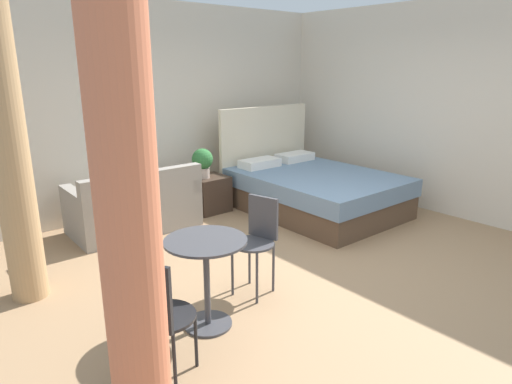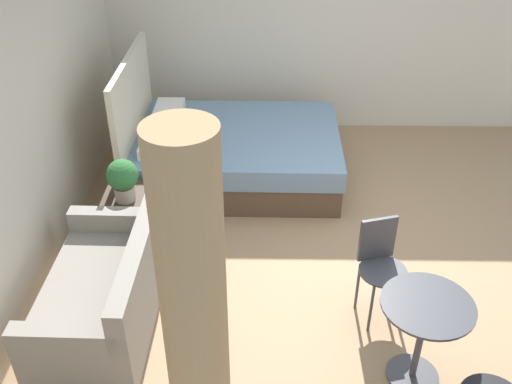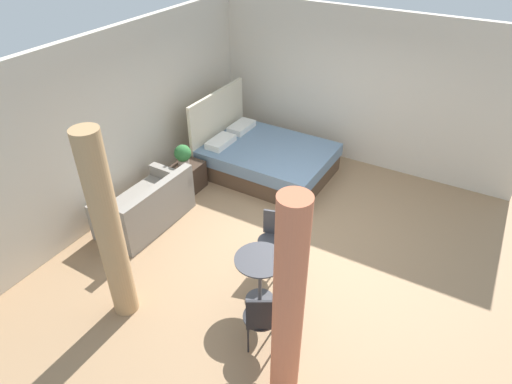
{
  "view_description": "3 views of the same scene",
  "coord_description": "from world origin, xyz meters",
  "px_view_note": "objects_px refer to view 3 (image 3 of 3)",
  "views": [
    {
      "loc": [
        -3.23,
        -2.9,
        2.03
      ],
      "look_at": [
        -0.12,
        0.79,
        0.64
      ],
      "focal_mm": 31.41,
      "sensor_mm": 36.0,
      "label": 1
    },
    {
      "loc": [
        -4.32,
        0.9,
        3.52
      ],
      "look_at": [
        0.16,
        0.97,
        0.55
      ],
      "focal_mm": 40.49,
      "sensor_mm": 36.0,
      "label": 2
    },
    {
      "loc": [
        -4.94,
        -2.16,
        4.48
      ],
      "look_at": [
        -0.19,
        0.58,
        0.68
      ],
      "focal_mm": 30.98,
      "sensor_mm": 36.0,
      "label": 3
    }
  ],
  "objects_px": {
    "cafe_chair_near_window": "(273,234)",
    "cafe_chair_near_couch": "(261,317)",
    "potted_plant": "(183,155)",
    "bed": "(265,158)",
    "couch": "(146,208)",
    "nightstand": "(189,176)",
    "balcony_table": "(260,272)"
  },
  "relations": [
    {
      "from": "couch",
      "to": "balcony_table",
      "type": "relative_size",
      "value": 2.07
    },
    {
      "from": "balcony_table",
      "to": "cafe_chair_near_window",
      "type": "xyz_separation_m",
      "value": [
        0.69,
        0.19,
        0.03
      ]
    },
    {
      "from": "balcony_table",
      "to": "cafe_chair_near_window",
      "type": "bearing_deg",
      "value": 15.47
    },
    {
      "from": "bed",
      "to": "couch",
      "type": "distance_m",
      "value": 2.45
    },
    {
      "from": "couch",
      "to": "potted_plant",
      "type": "relative_size",
      "value": 3.72
    },
    {
      "from": "nightstand",
      "to": "cafe_chair_near_couch",
      "type": "height_order",
      "value": "cafe_chair_near_couch"
    },
    {
      "from": "bed",
      "to": "nightstand",
      "type": "distance_m",
      "value": 1.46
    },
    {
      "from": "couch",
      "to": "cafe_chair_near_couch",
      "type": "height_order",
      "value": "cafe_chair_near_couch"
    },
    {
      "from": "bed",
      "to": "balcony_table",
      "type": "relative_size",
      "value": 3.11
    },
    {
      "from": "potted_plant",
      "to": "cafe_chair_near_couch",
      "type": "bearing_deg",
      "value": -128.43
    },
    {
      "from": "cafe_chair_near_couch",
      "to": "balcony_table",
      "type": "bearing_deg",
      "value": 30.33
    },
    {
      "from": "cafe_chair_near_window",
      "to": "potted_plant",
      "type": "bearing_deg",
      "value": 68.28
    },
    {
      "from": "balcony_table",
      "to": "couch",
      "type": "bearing_deg",
      "value": 77.44
    },
    {
      "from": "balcony_table",
      "to": "cafe_chair_near_couch",
      "type": "distance_m",
      "value": 0.73
    },
    {
      "from": "couch",
      "to": "potted_plant",
      "type": "xyz_separation_m",
      "value": [
        1.04,
        0.02,
        0.45
      ]
    },
    {
      "from": "bed",
      "to": "cafe_chair_near_window",
      "type": "xyz_separation_m",
      "value": [
        -2.13,
        -1.31,
        0.23
      ]
    },
    {
      "from": "nightstand",
      "to": "cafe_chair_near_couch",
      "type": "relative_size",
      "value": 0.56
    },
    {
      "from": "cafe_chair_near_window",
      "to": "cafe_chair_near_couch",
      "type": "relative_size",
      "value": 0.98
    },
    {
      "from": "nightstand",
      "to": "cafe_chair_near_couch",
      "type": "xyz_separation_m",
      "value": [
        -2.29,
        -2.77,
        0.28
      ]
    },
    {
      "from": "cafe_chair_near_window",
      "to": "nightstand",
      "type": "bearing_deg",
      "value": 66.08
    },
    {
      "from": "nightstand",
      "to": "bed",
      "type": "bearing_deg",
      "value": -38.16
    },
    {
      "from": "nightstand",
      "to": "cafe_chair_near_couch",
      "type": "bearing_deg",
      "value": -129.67
    },
    {
      "from": "cafe_chair_near_window",
      "to": "cafe_chair_near_couch",
      "type": "distance_m",
      "value": 1.43
    },
    {
      "from": "potted_plant",
      "to": "cafe_chair_near_couch",
      "type": "relative_size",
      "value": 0.46
    },
    {
      "from": "balcony_table",
      "to": "cafe_chair_near_window",
      "type": "distance_m",
      "value": 0.71
    },
    {
      "from": "nightstand",
      "to": "cafe_chair_near_window",
      "type": "relative_size",
      "value": 0.57
    },
    {
      "from": "bed",
      "to": "potted_plant",
      "type": "bearing_deg",
      "value": 144.16
    },
    {
      "from": "balcony_table",
      "to": "cafe_chair_near_window",
      "type": "relative_size",
      "value": 0.84
    },
    {
      "from": "bed",
      "to": "balcony_table",
      "type": "distance_m",
      "value": 3.2
    },
    {
      "from": "potted_plant",
      "to": "bed",
      "type": "bearing_deg",
      "value": -35.84
    },
    {
      "from": "balcony_table",
      "to": "cafe_chair_near_couch",
      "type": "relative_size",
      "value": 0.82
    },
    {
      "from": "cafe_chair_near_couch",
      "to": "couch",
      "type": "bearing_deg",
      "value": 67.15
    }
  ]
}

